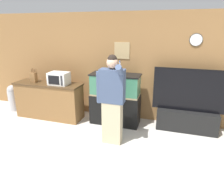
{
  "coord_description": "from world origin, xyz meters",
  "views": [
    {
      "loc": [
        1.13,
        -2.26,
        2.24
      ],
      "look_at": [
        -0.02,
        1.51,
        1.05
      ],
      "focal_mm": 32.0,
      "sensor_mm": 36.0,
      "label": 1
    }
  ],
  "objects_px": {
    "tv_on_stand": "(187,113)",
    "person_standing": "(112,99)",
    "trash_bin": "(13,97)",
    "counter_island": "(49,100)",
    "microwave": "(59,78)",
    "aquarium_on_stand": "(115,99)",
    "knife_block": "(34,77)"
  },
  "relations": [
    {
      "from": "microwave",
      "to": "trash_bin",
      "type": "distance_m",
      "value": 1.7
    },
    {
      "from": "knife_block",
      "to": "person_standing",
      "type": "distance_m",
      "value": 2.36
    },
    {
      "from": "microwave",
      "to": "person_standing",
      "type": "relative_size",
      "value": 0.26
    },
    {
      "from": "person_standing",
      "to": "trash_bin",
      "type": "relative_size",
      "value": 2.43
    },
    {
      "from": "aquarium_on_stand",
      "to": "knife_block",
      "type": "bearing_deg",
      "value": -174.96
    },
    {
      "from": "knife_block",
      "to": "trash_bin",
      "type": "distance_m",
      "value": 1.07
    },
    {
      "from": "aquarium_on_stand",
      "to": "trash_bin",
      "type": "distance_m",
      "value": 2.94
    },
    {
      "from": "aquarium_on_stand",
      "to": "person_standing",
      "type": "bearing_deg",
      "value": -78.47
    },
    {
      "from": "counter_island",
      "to": "aquarium_on_stand",
      "type": "relative_size",
      "value": 1.42
    },
    {
      "from": "microwave",
      "to": "counter_island",
      "type": "bearing_deg",
      "value": 178.55
    },
    {
      "from": "person_standing",
      "to": "trash_bin",
      "type": "xyz_separation_m",
      "value": [
        -3.1,
        0.76,
        -0.55
      ]
    },
    {
      "from": "counter_island",
      "to": "microwave",
      "type": "distance_m",
      "value": 0.69
    },
    {
      "from": "knife_block",
      "to": "aquarium_on_stand",
      "type": "distance_m",
      "value": 2.14
    },
    {
      "from": "tv_on_stand",
      "to": "knife_block",
      "type": "bearing_deg",
      "value": -175.35
    },
    {
      "from": "tv_on_stand",
      "to": "trash_bin",
      "type": "relative_size",
      "value": 2.12
    },
    {
      "from": "aquarium_on_stand",
      "to": "tv_on_stand",
      "type": "height_order",
      "value": "tv_on_stand"
    },
    {
      "from": "trash_bin",
      "to": "person_standing",
      "type": "bearing_deg",
      "value": -13.71
    },
    {
      "from": "counter_island",
      "to": "knife_block",
      "type": "height_order",
      "value": "knife_block"
    },
    {
      "from": "microwave",
      "to": "tv_on_stand",
      "type": "xyz_separation_m",
      "value": [
        3.0,
        0.3,
        -0.65
      ]
    },
    {
      "from": "tv_on_stand",
      "to": "counter_island",
      "type": "bearing_deg",
      "value": -175.01
    },
    {
      "from": "microwave",
      "to": "knife_block",
      "type": "bearing_deg",
      "value": -179.76
    },
    {
      "from": "aquarium_on_stand",
      "to": "tv_on_stand",
      "type": "xyz_separation_m",
      "value": [
        1.63,
        0.12,
        -0.2
      ]
    },
    {
      "from": "aquarium_on_stand",
      "to": "person_standing",
      "type": "xyz_separation_m",
      "value": [
        0.17,
        -0.85,
        0.31
      ]
    },
    {
      "from": "person_standing",
      "to": "trash_bin",
      "type": "bearing_deg",
      "value": 166.29
    },
    {
      "from": "aquarium_on_stand",
      "to": "person_standing",
      "type": "distance_m",
      "value": 0.92
    },
    {
      "from": "trash_bin",
      "to": "microwave",
      "type": "bearing_deg",
      "value": -3.24
    },
    {
      "from": "knife_block",
      "to": "person_standing",
      "type": "xyz_separation_m",
      "value": [
        2.26,
        -0.66,
        -0.11
      ]
    },
    {
      "from": "person_standing",
      "to": "trash_bin",
      "type": "distance_m",
      "value": 3.23
    },
    {
      "from": "microwave",
      "to": "trash_bin",
      "type": "bearing_deg",
      "value": 176.76
    },
    {
      "from": "knife_block",
      "to": "tv_on_stand",
      "type": "bearing_deg",
      "value": 4.65
    },
    {
      "from": "tv_on_stand",
      "to": "person_standing",
      "type": "xyz_separation_m",
      "value": [
        -1.46,
        -0.97,
        0.51
      ]
    },
    {
      "from": "counter_island",
      "to": "microwave",
      "type": "relative_size",
      "value": 3.69
    }
  ]
}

